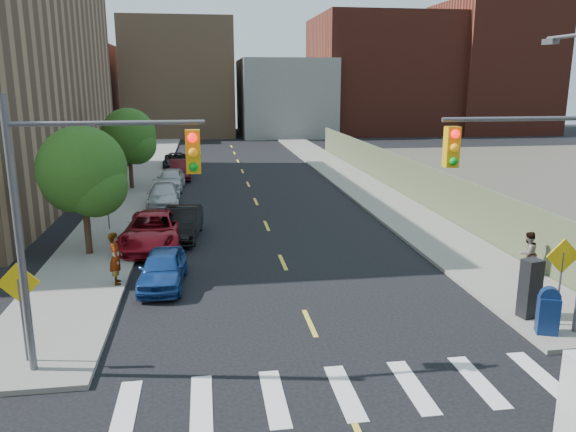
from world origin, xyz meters
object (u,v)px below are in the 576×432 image
object	(u,v)px
payphone	(530,288)
parked_car_black	(182,223)
pedestrian_west	(116,258)
mailbox	(548,311)
parked_car_maroon	(180,169)
parked_car_grey	(176,160)
parked_car_silver	(164,195)
parked_car_blue	(163,268)
pedestrian_east	(528,253)
parked_car_white	(171,179)
parked_car_red	(154,230)

from	to	relation	value
payphone	parked_car_black	bearing A→B (deg)	121.87
pedestrian_west	mailbox	bearing A→B (deg)	-126.83
parked_car_maroon	parked_car_grey	distance (m)	5.88
parked_car_silver	parked_car_maroon	world-z (taller)	parked_car_maroon
parked_car_maroon	payphone	xyz separation A→B (m)	(11.60, -27.87, 0.36)
parked_car_blue	pedestrian_east	bearing A→B (deg)	-1.91
parked_car_silver	parked_car_white	size ratio (longest dim) A/B	1.07
parked_car_white	parked_car_maroon	distance (m)	4.25
parked_car_blue	parked_car_black	distance (m)	6.30
mailbox	parked_car_white	bearing A→B (deg)	136.33
parked_car_silver	pedestrian_west	xyz separation A→B (m)	(-0.80, -13.40, 0.44)
parked_car_silver	parked_car_maroon	bearing A→B (deg)	85.67
parked_car_red	parked_car_black	bearing A→B (deg)	49.22
parked_car_blue	payphone	xyz separation A→B (m)	(11.37, -4.83, 0.42)
parked_car_silver	pedestrian_east	world-z (taller)	pedestrian_east
parked_car_red	parked_car_maroon	xyz separation A→B (m)	(0.49, 17.98, -0.05)
parked_car_red	pedestrian_east	size ratio (longest dim) A/B	3.32
parked_car_red	pedestrian_east	xyz separation A→B (m)	(14.20, -6.28, 0.21)
parked_car_white	parked_car_maroon	world-z (taller)	parked_car_white
parked_car_blue	pedestrian_east	distance (m)	13.54
parked_car_blue	parked_car_maroon	xyz separation A→B (m)	(-0.23, 23.03, 0.06)
parked_car_silver	pedestrian_east	size ratio (longest dim) A/B	2.73
pedestrian_east	parked_car_blue	bearing A→B (deg)	-21.70
mailbox	parked_car_silver	bearing A→B (deg)	142.45
mailbox	parked_car_red	bearing A→B (deg)	157.92
parked_car_maroon	parked_car_grey	world-z (taller)	parked_car_maroon
parked_car_grey	pedestrian_east	world-z (taller)	pedestrian_east
parked_car_white	parked_car_maroon	size ratio (longest dim) A/B	0.97
parked_car_black	parked_car_red	world-z (taller)	parked_car_red
parked_car_silver	mailbox	bearing A→B (deg)	-58.92
parked_car_blue	parked_car_grey	world-z (taller)	parked_car_blue
parked_car_silver	parked_car_red	bearing A→B (deg)	-90.01
parked_car_red	mailbox	world-z (taller)	mailbox
parked_car_black	pedestrian_east	xyz separation A→B (m)	(13.01, -7.51, 0.24)
parked_car_silver	parked_car_white	world-z (taller)	parked_car_white
parked_car_blue	parked_car_grey	xyz separation A→B (m)	(-0.83, 28.88, -0.04)
mailbox	pedestrian_west	world-z (taller)	pedestrian_west
parked_car_black	mailbox	size ratio (longest dim) A/B	3.18
parked_car_black	pedestrian_west	size ratio (longest dim) A/B	2.35
parked_car_black	parked_car_maroon	size ratio (longest dim) A/B	1.02
parked_car_red	parked_car_silver	world-z (taller)	parked_car_red
parked_car_grey	mailbox	bearing A→B (deg)	-71.35
mailbox	payphone	distance (m)	1.19
mailbox	pedestrian_east	world-z (taller)	pedestrian_east
parked_car_black	parked_car_red	bearing A→B (deg)	-128.21
parked_car_red	parked_car_maroon	size ratio (longest dim) A/B	1.26
parked_car_blue	payphone	world-z (taller)	payphone
parked_car_blue	parked_car_white	bearing A→B (deg)	95.38
parked_car_white	parked_car_silver	bearing A→B (deg)	-88.87
parked_car_silver	parked_car_white	xyz separation A→B (m)	(0.14, 5.34, 0.07)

